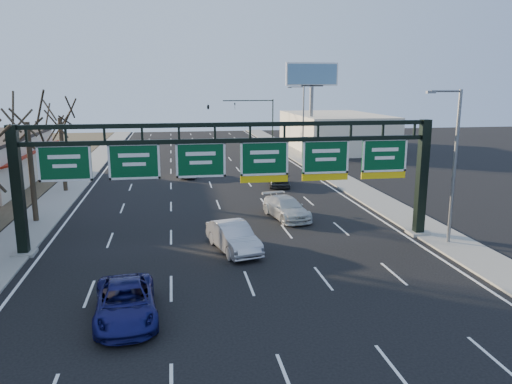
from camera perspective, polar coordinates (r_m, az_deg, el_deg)
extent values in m
plane|color=black|center=(22.36, -0.01, -12.32)|extent=(160.00, 160.00, 0.00)
cube|color=gray|center=(42.18, -22.19, -1.30)|extent=(3.00, 120.00, 0.12)
cube|color=gray|center=(44.17, 12.18, -0.07)|extent=(3.00, 120.00, 0.12)
cube|color=white|center=(41.26, -4.59, -0.78)|extent=(21.60, 120.00, 0.01)
cube|color=black|center=(29.82, -25.55, 0.03)|extent=(0.55, 0.55, 7.20)
cube|color=gray|center=(30.68, -24.95, -6.37)|extent=(1.20, 1.20, 0.20)
cube|color=black|center=(32.34, 18.42, 1.49)|extent=(0.55, 0.55, 7.20)
cube|color=gray|center=(33.14, 18.01, -4.46)|extent=(1.20, 1.20, 0.20)
cube|color=black|center=(28.34, -2.70, 7.70)|extent=(23.40, 0.25, 0.25)
cube|color=black|center=(28.43, -2.68, 5.90)|extent=(23.40, 0.25, 0.25)
cube|color=#044320|center=(28.96, -21.01, 3.11)|extent=(2.80, 0.10, 2.00)
cube|color=#044320|center=(28.45, -13.75, 3.43)|extent=(2.80, 0.10, 2.00)
cube|color=#044320|center=(28.41, -6.34, 3.69)|extent=(2.80, 0.10, 2.00)
cube|color=#044320|center=(28.84, 0.96, 3.89)|extent=(2.80, 0.10, 2.00)
cube|color=yellow|center=(29.04, 0.95, 1.51)|extent=(2.80, 0.10, 0.40)
cube|color=#044320|center=(29.72, 7.95, 4.03)|extent=(2.80, 0.10, 2.00)
cube|color=yellow|center=(29.91, 7.88, 1.72)|extent=(2.80, 0.10, 0.40)
cube|color=#044320|center=(31.01, 14.46, 4.10)|extent=(2.80, 0.10, 2.00)
cube|color=yellow|center=(31.20, 14.34, 1.88)|extent=(2.80, 0.10, 0.40)
cube|color=maroon|center=(51.15, -24.26, 4.13)|extent=(1.20, 18.00, 0.40)
cube|color=beige|center=(74.15, 8.96, 6.88)|extent=(12.00, 20.00, 5.00)
cylinder|color=black|center=(36.76, -24.28, 2.17)|extent=(0.36, 0.36, 6.84)
cylinder|color=black|center=(46.42, -21.22, 4.09)|extent=(0.36, 0.36, 6.46)
cylinder|color=slate|center=(30.91, 21.74, 2.69)|extent=(0.20, 0.20, 9.00)
cylinder|color=slate|center=(30.09, 20.92, 10.95)|extent=(1.80, 0.12, 0.12)
cube|color=slate|center=(29.65, 19.38, 10.96)|extent=(0.50, 0.22, 0.15)
cylinder|color=slate|center=(62.31, 5.41, 7.93)|extent=(0.20, 0.20, 9.00)
cylinder|color=slate|center=(61.91, 4.67, 11.99)|extent=(1.80, 0.12, 0.12)
cube|color=slate|center=(61.70, 3.84, 11.96)|extent=(0.50, 0.22, 0.15)
cylinder|color=slate|center=(67.76, 6.30, 8.16)|extent=(0.50, 0.50, 9.00)
cube|color=slate|center=(67.59, 6.39, 11.96)|extent=(3.00, 0.30, 0.20)
cube|color=white|center=(67.60, 6.43, 13.23)|extent=(7.00, 0.30, 3.00)
cube|color=#537EA6|center=(67.41, 6.47, 13.24)|extent=(6.60, 0.05, 2.60)
cylinder|color=black|center=(76.79, 1.93, 7.95)|extent=(0.18, 0.18, 7.00)
cylinder|color=black|center=(75.95, -0.91, 10.41)|extent=(7.60, 0.14, 0.14)
imported|color=black|center=(75.70, -2.43, 9.78)|extent=(0.20, 0.20, 1.00)
imported|color=black|center=(75.31, -5.49, 9.73)|extent=(0.54, 0.54, 1.62)
imported|color=#131457|center=(21.15, -14.68, -12.11)|extent=(2.83, 5.36, 1.44)
imported|color=#AAAAAE|center=(28.36, -2.60, -5.16)|extent=(2.87, 5.20, 1.62)
imported|color=silver|center=(35.21, 3.49, -1.82)|extent=(3.03, 5.40, 1.48)
imported|color=#383A3C|center=(46.43, 2.67, 1.72)|extent=(2.64, 4.92, 1.59)
imported|color=silver|center=(51.35, -7.73, 2.56)|extent=(1.79, 4.50, 1.45)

